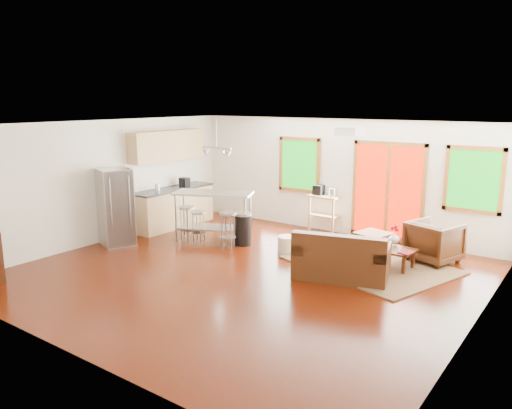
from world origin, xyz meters
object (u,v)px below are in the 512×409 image
Objects in this scene: refrigerator at (116,207)px; island at (213,207)px; rug at (370,264)px; coffee_table at (388,250)px; ottoman at (373,242)px; loveseat at (341,259)px; kitchen_cart at (324,200)px; armchair at (434,240)px.

refrigerator is 0.89× the size of island.
island is (-3.47, -0.38, 0.72)m from rug.
ottoman is at bearing 128.86° from coffee_table.
refrigerator is at bearing -135.54° from island.
loveseat is 1.75m from ottoman.
ottoman reaches higher than rug.
rug is 3.57m from island.
island is 1.67× the size of kitchen_cart.
island is (-3.78, -0.45, 0.41)m from coffee_table.
loveseat is 1.09× the size of refrigerator.
loveseat reaches higher than coffee_table.
rug is at bearing 6.17° from island.
refrigerator is (-4.65, -2.62, 0.61)m from ottoman.
refrigerator is 4.64m from kitchen_cart.
coffee_table is 0.54× the size of island.
ottoman is at bearing 21.48° from armchair.
rug is 1.72× the size of refrigerator.
ottoman is (-0.14, 1.74, -0.13)m from loveseat.
kitchen_cart reaches higher than armchair.
ottoman is at bearing 20.42° from island.
rug is 1.32m from armchair.
rug is 0.88m from ottoman.
armchair is 6.43m from refrigerator.
refrigerator reaches higher than ottoman.
armchair is 0.48× the size of island.
armchair is 0.53× the size of refrigerator.
island reaches higher than loveseat.
rug is 2.57m from kitchen_cart.
loveseat is at bearing -85.26° from ottoman.
coffee_table is at bearing 6.80° from island.
coffee_table is 1.12× the size of armchair.
loveseat is 4.90m from refrigerator.
refrigerator is at bearing -160.22° from coffee_table.
loveseat is at bearing -98.73° from rug.
coffee_table is at bearing -51.14° from ottoman.
rug is at bearing 41.43° from refrigerator.
coffee_table is at bearing 72.04° from armchair.
rug is at bearing -70.59° from ottoman.
refrigerator reaches higher than loveseat.
island is at bearing -173.20° from coffee_table.
island is (1.46, 1.43, -0.08)m from refrigerator.
kitchen_cart is (3.10, 3.45, -0.07)m from refrigerator.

